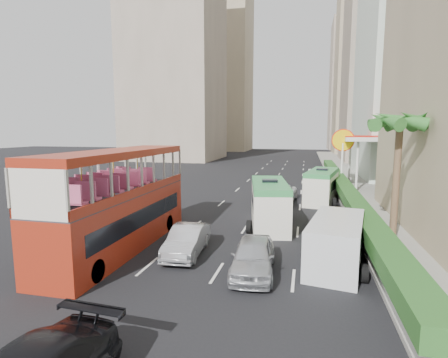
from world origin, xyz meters
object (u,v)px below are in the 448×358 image
(minibus_far, at_px, (322,186))
(panel_van_near, at_px, (336,242))
(minibus_near, at_px, (269,204))
(shell_station, at_px, (373,162))
(double_decker_bus, at_px, (120,200))
(van_asset, at_px, (281,201))
(car_silver_lane_b, at_px, (253,273))
(panel_van_far, at_px, (318,182))
(palm_tree, at_px, (396,181))
(car_silver_lane_a, at_px, (187,254))

(minibus_far, xyz_separation_m, panel_van_near, (0.06, -14.43, -0.30))
(minibus_near, bearing_deg, minibus_far, 57.50)
(panel_van_near, distance_m, shell_station, 23.56)
(double_decker_bus, distance_m, van_asset, 15.88)
(car_silver_lane_b, bearing_deg, panel_van_far, 77.25)
(minibus_far, bearing_deg, van_asset, -158.41)
(minibus_near, height_order, palm_tree, palm_tree)
(van_asset, bearing_deg, car_silver_lane_a, -100.58)
(car_silver_lane_a, distance_m, van_asset, 14.50)
(car_silver_lane_a, height_order, panel_van_near, panel_van_near)
(minibus_near, bearing_deg, panel_van_far, 65.77)
(panel_van_far, bearing_deg, van_asset, -119.88)
(panel_van_near, relative_size, palm_tree, 0.82)
(minibus_far, xyz_separation_m, shell_station, (5.48, 8.44, 1.40))
(double_decker_bus, xyz_separation_m, van_asset, (7.20, 13.93, -2.53))
(car_silver_lane_b, relative_size, van_asset, 0.89)
(panel_van_near, bearing_deg, car_silver_lane_a, -168.04)
(minibus_near, bearing_deg, panel_van_near, -68.45)
(van_asset, distance_m, panel_van_near, 14.25)
(minibus_far, bearing_deg, minibus_near, -101.93)
(double_decker_bus, height_order, minibus_near, double_decker_bus)
(minibus_far, height_order, shell_station, shell_station)
(panel_van_near, relative_size, shell_station, 0.66)
(car_silver_lane_a, height_order, minibus_far, minibus_far)
(minibus_near, bearing_deg, double_decker_bus, -148.35)
(van_asset, bearing_deg, minibus_far, 14.40)
(car_silver_lane_a, height_order, minibus_near, minibus_near)
(minibus_near, height_order, shell_station, shell_station)
(double_decker_bus, distance_m, shell_station, 28.02)
(minibus_near, height_order, minibus_far, minibus_near)
(car_silver_lane_a, relative_size, palm_tree, 0.66)
(panel_van_far, height_order, shell_station, shell_station)
(panel_van_near, xyz_separation_m, shell_station, (5.42, 22.87, 1.69))
(car_silver_lane_b, height_order, palm_tree, palm_tree)
(minibus_near, relative_size, shell_station, 0.79)
(minibus_near, relative_size, minibus_far, 1.04)
(double_decker_bus, bearing_deg, minibus_far, 54.14)
(shell_station, bearing_deg, panel_van_near, -103.33)
(shell_station, bearing_deg, panel_van_far, -146.96)
(palm_tree, relative_size, shell_station, 0.80)
(car_silver_lane_b, height_order, minibus_far, minibus_far)
(car_silver_lane_a, height_order, palm_tree, palm_tree)
(shell_station, bearing_deg, palm_tree, -96.60)
(minibus_far, relative_size, panel_van_near, 1.16)
(double_decker_bus, bearing_deg, panel_van_near, 0.71)
(panel_van_near, height_order, panel_van_far, panel_van_near)
(car_silver_lane_b, xyz_separation_m, shell_station, (8.90, 24.63, 2.75))
(double_decker_bus, height_order, minibus_far, double_decker_bus)
(double_decker_bus, bearing_deg, car_silver_lane_b, -12.96)
(car_silver_lane_b, relative_size, panel_van_far, 0.87)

